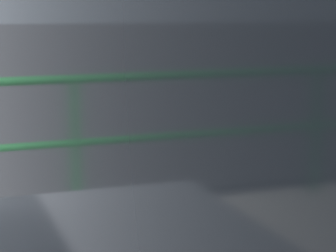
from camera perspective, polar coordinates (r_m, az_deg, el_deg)
parking_meter at (r=3.04m, az=8.19°, el=1.48°), size 0.18×0.19×1.41m
pedestrian_at_meter at (r=3.03m, az=-2.81°, el=1.50°), size 0.76×0.57×1.79m
background_railing at (r=4.74m, az=-5.23°, el=0.88°), size 24.06×0.06×1.04m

